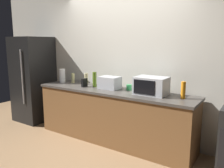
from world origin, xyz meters
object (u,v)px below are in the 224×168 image
Objects in this scene: cordless_phone at (84,83)px; bottle_vinegar at (73,78)px; paper_towel_roll at (62,76)px; bottle_hand_soap at (86,79)px; microwave at (151,86)px; bottle_dish_soap at (183,90)px; refrigerator at (33,79)px; mug_green at (129,87)px; bottle_olive_oil at (95,79)px; toaster_oven at (110,83)px.

cordless_phone is 0.80× the size of bottle_vinegar.
paper_towel_roll is 1.80× the size of cordless_phone.
bottle_hand_soap reaches higher than bottle_vinegar.
bottle_dish_soap is (0.49, -0.00, -0.01)m from microwave.
refrigerator is 19.63× the size of mug_green.
bottle_hand_soap is at bearing 156.75° from bottle_olive_oil.
mug_green is at bearing 167.29° from microwave.
cordless_phone is 0.83m from mug_green.
toaster_oven is 3.71× the size of mug_green.
cordless_phone is 0.51m from bottle_vinegar.
refrigerator is 0.84m from paper_towel_roll.
bottle_olive_oil is (-0.32, -0.01, 0.03)m from toaster_oven.
refrigerator reaches higher than toaster_oven.
cordless_phone is 0.27m from bottle_hand_soap.
bottle_dish_soap is at bearing -6.29° from mug_green.
bottle_dish_soap is at bearing 11.06° from cordless_phone.
bottle_hand_soap is 0.96m from mug_green.
refrigerator reaches higher than mug_green.
microwave is 5.24× the size of mug_green.
paper_towel_roll is 0.81m from bottle_olive_oil.
microwave is 1.78× the size of paper_towel_roll.
bottle_hand_soap reaches higher than mug_green.
toaster_oven is 1.26m from bottle_dish_soap.
paper_towel_roll is at bearing 179.93° from microwave.
bottle_hand_soap is (1.34, 0.18, 0.10)m from refrigerator.
microwave is 1.72m from bottle_vinegar.
mug_green is (0.95, -0.03, -0.06)m from bottle_hand_soap.
bottle_vinegar is (0.19, 0.11, -0.04)m from paper_towel_roll.
microwave is 0.46m from mug_green.
toaster_oven is at bearing 20.94° from cordless_phone.
paper_towel_roll is 0.67m from cordless_phone.
paper_towel_roll is at bearing 179.37° from cordless_phone.
bottle_vinegar is (-0.94, 0.10, -0.01)m from toaster_oven.
bottle_dish_soap is 1.17× the size of bottle_hand_soap.
paper_towel_roll is 1.00× the size of bottle_olive_oil.
refrigerator is 5.29× the size of toaster_oven.
microwave reaches higher than bottle_olive_oil.
paper_towel_roll is 1.47m from mug_green.
paper_towel_roll is (-1.90, 0.00, 0.00)m from microwave.
bottle_hand_soap is (0.32, 0.02, 0.01)m from bottle_vinegar.
microwave is at bearing -12.71° from mug_green.
mug_green is at bearing -1.87° from bottle_hand_soap.
toaster_oven is at bearing -10.78° from bottle_hand_soap.
bottle_olive_oil reaches higher than cordless_phone.
bottle_olive_oil is at bearing 179.89° from bottle_dish_soap.
microwave reaches higher than bottle_hand_soap.
refrigerator is 8.62× the size of bottle_hand_soap.
cordless_phone is (-0.47, -0.11, -0.03)m from toaster_oven.
bottle_dish_soap reaches higher than cordless_phone.
microwave is (2.74, 0.05, 0.13)m from refrigerator.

